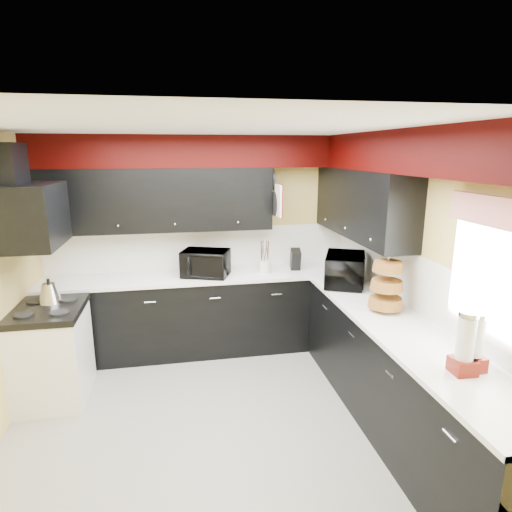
% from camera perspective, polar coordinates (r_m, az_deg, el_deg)
% --- Properties ---
extents(ground, '(3.60, 3.60, 0.00)m').
position_cam_1_polar(ground, '(4.03, -5.02, -21.54)').
color(ground, gray).
rests_on(ground, ground).
extents(wall_back, '(3.60, 0.06, 2.50)m').
position_cam_1_polar(wall_back, '(5.20, -7.32, 1.73)').
color(wall_back, '#E0C666').
rests_on(wall_back, ground).
extents(wall_right, '(0.06, 3.60, 2.50)m').
position_cam_1_polar(wall_right, '(4.03, 20.96, -2.65)').
color(wall_right, '#E0C666').
rests_on(wall_right, ground).
extents(ceiling, '(3.60, 3.60, 0.06)m').
position_cam_1_polar(ceiling, '(3.29, -5.97, 16.71)').
color(ceiling, white).
rests_on(ceiling, wall_back).
extents(cab_back, '(3.60, 0.60, 0.90)m').
position_cam_1_polar(cab_back, '(5.14, -6.84, -7.72)').
color(cab_back, black).
rests_on(cab_back, ground).
extents(cab_right, '(0.60, 3.00, 0.90)m').
position_cam_1_polar(cab_right, '(3.95, 18.40, -15.38)').
color(cab_right, black).
rests_on(cab_right, ground).
extents(counter_back, '(3.62, 0.64, 0.04)m').
position_cam_1_polar(counter_back, '(4.99, -6.99, -2.69)').
color(counter_back, white).
rests_on(counter_back, cab_back).
extents(counter_right, '(0.64, 3.02, 0.04)m').
position_cam_1_polar(counter_right, '(3.75, 18.95, -9.07)').
color(counter_right, white).
rests_on(counter_right, cab_right).
extents(splash_back, '(3.60, 0.02, 0.50)m').
position_cam_1_polar(splash_back, '(5.20, -7.30, 1.06)').
color(splash_back, white).
rests_on(splash_back, counter_back).
extents(splash_right, '(0.02, 3.60, 0.50)m').
position_cam_1_polar(splash_right, '(4.04, 20.76, -3.48)').
color(splash_right, white).
rests_on(splash_right, counter_right).
extents(upper_back, '(2.60, 0.35, 0.70)m').
position_cam_1_polar(upper_back, '(4.94, -13.24, 7.30)').
color(upper_back, black).
rests_on(upper_back, wall_back).
extents(upper_right, '(0.35, 1.80, 0.70)m').
position_cam_1_polar(upper_right, '(4.62, 13.88, 6.85)').
color(upper_right, black).
rests_on(upper_right, wall_right).
extents(soffit_back, '(3.60, 0.36, 0.35)m').
position_cam_1_polar(soffit_back, '(4.91, -7.58, 13.66)').
color(soffit_back, black).
rests_on(soffit_back, wall_back).
extents(soffit_right, '(0.36, 3.24, 0.35)m').
position_cam_1_polar(soffit_right, '(3.64, 21.46, 12.82)').
color(soffit_right, black).
rests_on(soffit_right, wall_right).
extents(stove, '(0.60, 0.75, 0.86)m').
position_cam_1_polar(stove, '(4.62, -25.46, -11.91)').
color(stove, white).
rests_on(stove, ground).
extents(cooktop, '(0.62, 0.77, 0.06)m').
position_cam_1_polar(cooktop, '(4.45, -26.07, -6.54)').
color(cooktop, black).
rests_on(cooktop, stove).
extents(hood, '(0.50, 0.78, 0.55)m').
position_cam_1_polar(hood, '(4.26, -27.98, 4.79)').
color(hood, black).
rests_on(hood, wall_left).
extents(hood_duct, '(0.24, 0.40, 0.40)m').
position_cam_1_polar(hood_duct, '(4.26, -30.32, 10.23)').
color(hood_duct, black).
rests_on(hood_duct, wall_left).
extents(window, '(0.03, 0.86, 0.96)m').
position_cam_1_polar(window, '(3.25, 29.39, -1.90)').
color(window, white).
rests_on(window, wall_right).
extents(valance, '(0.04, 0.88, 0.20)m').
position_cam_1_polar(valance, '(3.14, 29.48, 5.08)').
color(valance, red).
rests_on(valance, wall_right).
extents(pan_top, '(0.03, 0.22, 0.40)m').
position_cam_1_polar(pan_top, '(4.96, 2.23, 10.01)').
color(pan_top, black).
rests_on(pan_top, upper_back).
extents(pan_mid, '(0.03, 0.28, 0.46)m').
position_cam_1_polar(pan_mid, '(4.86, 2.54, 6.97)').
color(pan_mid, black).
rests_on(pan_mid, upper_back).
extents(pan_low, '(0.03, 0.24, 0.42)m').
position_cam_1_polar(pan_low, '(5.12, 1.87, 6.98)').
color(pan_low, black).
rests_on(pan_low, upper_back).
extents(cut_board, '(0.03, 0.26, 0.35)m').
position_cam_1_polar(cut_board, '(4.74, 3.00, 7.39)').
color(cut_board, white).
rests_on(cut_board, upper_back).
extents(baskets, '(0.27, 0.27, 0.50)m').
position_cam_1_polar(baskets, '(3.96, 17.03, -3.70)').
color(baskets, brown).
rests_on(baskets, upper_right).
extents(deco_plate, '(0.03, 0.24, 0.24)m').
position_cam_1_polar(deco_plate, '(3.58, 24.88, 11.30)').
color(deco_plate, white).
rests_on(deco_plate, wall_right).
extents(toaster_oven, '(0.63, 0.58, 0.30)m').
position_cam_1_polar(toaster_oven, '(4.89, -6.77, -0.96)').
color(toaster_oven, black).
rests_on(toaster_oven, counter_back).
extents(microwave, '(0.60, 0.70, 0.33)m').
position_cam_1_polar(microwave, '(4.65, 11.78, -1.79)').
color(microwave, black).
rests_on(microwave, counter_right).
extents(utensil_crock, '(0.18, 0.18, 0.15)m').
position_cam_1_polar(utensil_crock, '(5.00, 1.16, -1.40)').
color(utensil_crock, silver).
rests_on(utensil_crock, counter_back).
extents(knife_block, '(0.13, 0.17, 0.25)m').
position_cam_1_polar(knife_block, '(5.14, 5.28, -0.49)').
color(knife_block, black).
rests_on(knife_block, counter_back).
extents(kettle, '(0.23, 0.23, 0.19)m').
position_cam_1_polar(kettle, '(4.54, -25.82, -4.45)').
color(kettle, '#A4A4A8').
rests_on(kettle, cooktop).
extents(dispenser_a, '(0.14, 0.14, 0.36)m').
position_cam_1_polar(dispenser_a, '(3.14, 27.15, -10.46)').
color(dispenser_a, maroon).
rests_on(dispenser_a, counter_right).
extents(dispenser_b, '(0.15, 0.15, 0.39)m').
position_cam_1_polar(dispenser_b, '(3.07, 26.13, -10.59)').
color(dispenser_b, maroon).
rests_on(dispenser_b, counter_right).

